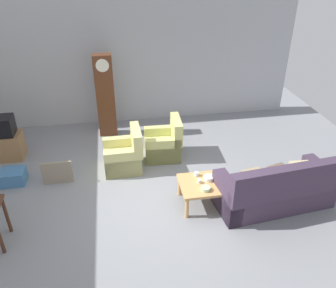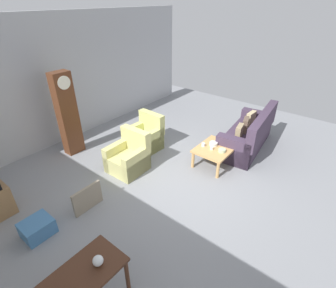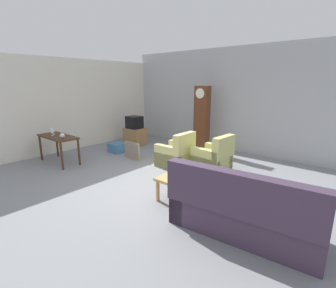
{
  "view_description": "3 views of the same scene",
  "coord_description": "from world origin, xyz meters",
  "views": [
    {
      "loc": [
        -0.63,
        -5.15,
        4.13
      ],
      "look_at": [
        0.32,
        0.48,
        0.88
      ],
      "focal_mm": 36.65,
      "sensor_mm": 36.0,
      "label": 1
    },
    {
      "loc": [
        -3.7,
        -2.55,
        3.47
      ],
      "look_at": [
        -0.12,
        0.29,
        0.79
      ],
      "focal_mm": 27.06,
      "sensor_mm": 36.0,
      "label": 2
    },
    {
      "loc": [
        3.39,
        -3.75,
        2.17
      ],
      "look_at": [
        -0.22,
        0.47,
        0.77
      ],
      "focal_mm": 26.6,
      "sensor_mm": 36.0,
      "label": 3
    }
  ],
  "objects": [
    {
      "name": "ground_plane",
      "position": [
        0.0,
        0.0,
        0.0
      ],
      "size": [
        10.4,
        10.4,
        0.0
      ],
      "primitive_type": "plane",
      "color": "gray"
    },
    {
      "name": "garage_door_wall",
      "position": [
        0.0,
        3.6,
        1.6
      ],
      "size": [
        8.4,
        0.16,
        3.2
      ],
      "primitive_type": "cube",
      "color": "#ADAFB5",
      "rests_on": "ground_plane"
    },
    {
      "name": "couch_floral",
      "position": [
        2.12,
        -0.6,
        0.36
      ],
      "size": [
        2.18,
        1.1,
        1.04
      ],
      "color": "#423347",
      "rests_on": "ground_plane"
    },
    {
      "name": "armchair_olive_near",
      "position": [
        -0.5,
        1.12,
        0.31
      ],
      "size": [
        0.81,
        0.78,
        0.92
      ],
      "color": "#CCC67A",
      "rests_on": "ground_plane"
    },
    {
      "name": "armchair_olive_far",
      "position": [
        0.41,
        1.47,
        0.31
      ],
      "size": [
        0.83,
        0.8,
        0.92
      ],
      "color": "#C6C775",
      "rests_on": "ground_plane"
    },
    {
      "name": "coffee_table_wood",
      "position": [
        0.89,
        -0.31,
        0.39
      ],
      "size": [
        0.96,
        0.76,
        0.45
      ],
      "color": "tan",
      "rests_on": "ground_plane"
    },
    {
      "name": "grandfather_clock",
      "position": [
        -0.83,
        2.8,
        1.03
      ],
      "size": [
        0.44,
        0.3,
        2.04
      ],
      "color": "#562D19",
      "rests_on": "ground_plane"
    },
    {
      "name": "tv_stand_cabinet",
      "position": [
        -3.08,
        2.0,
        0.29
      ],
      "size": [
        0.68,
        0.52,
        0.58
      ],
      "primitive_type": "cube",
      "color": "#997047",
      "rests_on": "ground_plane"
    },
    {
      "name": "tv_crt",
      "position": [
        -3.08,
        2.0,
        0.79
      ],
      "size": [
        0.48,
        0.44,
        0.42
      ],
      "primitive_type": "cube",
      "color": "black",
      "rests_on": "tv_stand_cabinet"
    },
    {
      "name": "framed_picture_leaning",
      "position": [
        -1.86,
        0.8,
        0.25
      ],
      "size": [
        0.6,
        0.05,
        0.49
      ],
      "primitive_type": "cube",
      "color": "gray",
      "rests_on": "ground_plane"
    },
    {
      "name": "storage_box_blue",
      "position": [
        -2.76,
        0.97,
        0.14
      ],
      "size": [
        0.48,
        0.42,
        0.28
      ],
      "primitive_type": "cube",
      "color": "teal",
      "rests_on": "ground_plane"
    },
    {
      "name": "cup_white_porcelain",
      "position": [
        0.76,
        -0.28,
        0.49
      ],
      "size": [
        0.07,
        0.07,
        0.07
      ],
      "primitive_type": "cylinder",
      "color": "white",
      "rests_on": "coffee_table_wood"
    },
    {
      "name": "cup_blue_rimmed",
      "position": [
        0.77,
        -0.05,
        0.49
      ],
      "size": [
        0.08,
        0.08,
        0.08
      ],
      "primitive_type": "cylinder",
      "color": "silver",
      "rests_on": "coffee_table_wood"
    },
    {
      "name": "bowl_white_stacked",
      "position": [
        0.96,
        -0.21,
        0.49
      ],
      "size": [
        0.19,
        0.19,
        0.07
      ],
      "primitive_type": "cylinder",
      "color": "white",
      "rests_on": "coffee_table_wood"
    },
    {
      "name": "bowl_shallow_green",
      "position": [
        0.83,
        -0.51,
        0.49
      ],
      "size": [
        0.17,
        0.17,
        0.06
      ],
      "primitive_type": "cylinder",
      "color": "#B2C69E",
      "rests_on": "coffee_table_wood"
    }
  ]
}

